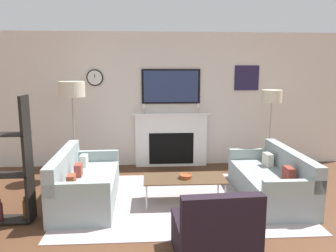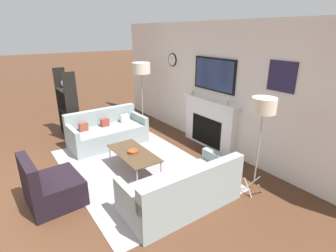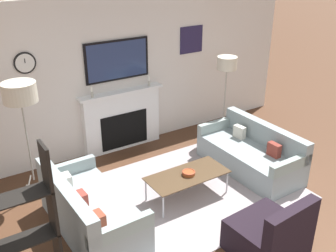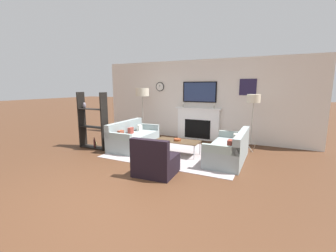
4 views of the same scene
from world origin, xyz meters
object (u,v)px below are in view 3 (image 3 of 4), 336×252
(couch_left, at_px, (89,212))
(decorative_bowl, at_px, (189,173))
(shelf_unit, at_px, (11,236))
(couch_right, at_px, (251,155))
(floor_lamp_left, at_px, (20,94))
(floor_lamp_right, at_px, (227,65))
(armchair, at_px, (270,235))
(coffee_table, at_px, (187,176))

(couch_left, xyz_separation_m, decorative_bowl, (1.50, -0.10, 0.14))
(couch_left, distance_m, decorative_bowl, 1.51)
(shelf_unit, bearing_deg, couch_right, 8.13)
(couch_left, height_order, floor_lamp_left, floor_lamp_left)
(decorative_bowl, height_order, floor_lamp_right, floor_lamp_right)
(couch_right, bearing_deg, couch_left, -179.97)
(armchair, bearing_deg, coffee_table, 95.83)
(coffee_table, distance_m, decorative_bowl, 0.06)
(coffee_table, relative_size, decorative_bowl, 6.22)
(coffee_table, xyz_separation_m, shelf_unit, (-2.51, -0.46, 0.38))
(floor_lamp_left, bearing_deg, couch_left, -71.99)
(couch_left, xyz_separation_m, floor_lamp_right, (3.22, 1.17, 1.17))
(couch_left, height_order, coffee_table, couch_left)
(floor_lamp_right, distance_m, shelf_unit, 4.64)
(couch_left, xyz_separation_m, couch_right, (2.84, 0.00, -0.01))
(couch_left, bearing_deg, decorative_bowl, -3.99)
(decorative_bowl, bearing_deg, couch_right, 4.50)
(couch_left, distance_m, coffee_table, 1.49)
(couch_left, height_order, couch_right, couch_left)
(armchair, xyz_separation_m, floor_lamp_right, (1.59, 2.74, 1.19))
(couch_right, bearing_deg, coffee_table, -176.10)
(couch_left, height_order, armchair, armchair)
(decorative_bowl, bearing_deg, coffee_table, 132.50)
(floor_lamp_left, relative_size, shelf_unit, 1.07)
(couch_left, xyz_separation_m, shelf_unit, (-1.02, -0.55, 0.47))
(couch_left, distance_m, floor_lamp_right, 3.62)
(couch_right, xyz_separation_m, shelf_unit, (-3.87, -0.55, 0.48))
(armchair, height_order, floor_lamp_right, floor_lamp_right)
(armchair, bearing_deg, couch_right, 52.57)
(couch_left, relative_size, decorative_bowl, 8.93)
(coffee_table, bearing_deg, decorative_bowl, -47.50)
(floor_lamp_left, height_order, shelf_unit, floor_lamp_left)
(floor_lamp_right, bearing_deg, floor_lamp_left, 180.00)
(couch_left, distance_m, shelf_unit, 1.25)
(floor_lamp_right, height_order, shelf_unit, shelf_unit)
(couch_left, bearing_deg, couch_right, 0.03)
(floor_lamp_right, bearing_deg, coffee_table, -144.09)
(floor_lamp_right, bearing_deg, decorative_bowl, -143.61)
(couch_left, height_order, floor_lamp_right, floor_lamp_right)
(couch_right, xyz_separation_m, floor_lamp_right, (0.38, 1.17, 1.18))
(couch_left, relative_size, floor_lamp_left, 0.98)
(couch_left, distance_m, couch_right, 2.84)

